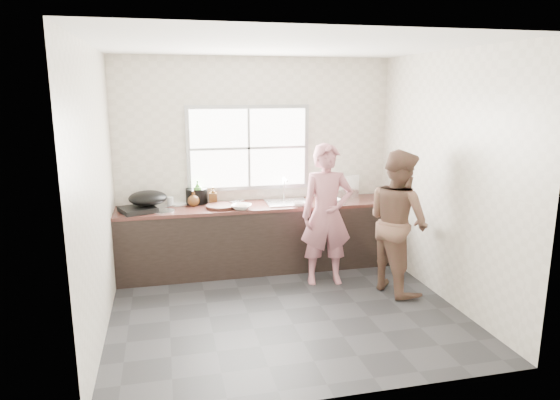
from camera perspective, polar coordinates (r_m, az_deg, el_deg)
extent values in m
cube|color=#262628|center=(5.44, 0.55, -12.44)|extent=(3.60, 3.20, 0.01)
cube|color=silver|center=(4.95, 0.62, 17.30)|extent=(3.60, 3.20, 0.01)
cube|color=beige|center=(6.57, -2.75, 4.28)|extent=(3.60, 0.01, 2.70)
cube|color=silver|center=(4.93, -20.27, 0.71)|extent=(0.01, 3.20, 2.70)
cube|color=silver|center=(5.72, 18.44, 2.40)|extent=(0.01, 3.20, 2.70)
cube|color=silver|center=(3.53, 6.79, -3.09)|extent=(3.60, 0.01, 2.70)
cube|color=black|center=(6.48, -2.16, -4.38)|extent=(3.60, 0.62, 0.82)
cube|color=#3A1D17|center=(6.36, -2.19, -0.67)|extent=(3.60, 0.64, 0.04)
cube|color=silver|center=(6.43, 0.87, -0.29)|extent=(0.55, 0.45, 0.02)
cylinder|color=silver|center=(6.59, 0.45, 1.32)|extent=(0.02, 0.02, 0.30)
cube|color=#9EA0A5|center=(6.52, -3.62, 5.97)|extent=(1.60, 0.05, 1.10)
cube|color=white|center=(6.49, -3.58, 5.94)|extent=(1.50, 0.01, 1.00)
imported|color=#AB6771|center=(5.94, 5.35, -2.20)|extent=(0.62, 0.44, 1.58)
imported|color=brown|center=(5.84, 13.33, -2.41)|extent=(0.79, 0.92, 1.65)
cylinder|color=black|center=(6.20, -6.75, -0.73)|extent=(0.46, 0.46, 0.04)
cube|color=#B7BABE|center=(6.36, -5.00, -0.13)|extent=(0.22, 0.18, 0.01)
imported|color=white|center=(6.10, -4.43, -0.79)|extent=(0.32, 0.32, 0.06)
imported|color=silver|center=(6.38, 5.94, -0.24)|extent=(0.22, 0.22, 0.06)
imported|color=silver|center=(6.25, 2.26, -0.41)|extent=(0.28, 0.28, 0.07)
cylinder|color=black|center=(6.46, -9.50, 0.45)|extent=(0.35, 0.35, 0.20)
cylinder|color=white|center=(6.47, -11.54, -0.43)|extent=(0.26, 0.26, 0.02)
imported|color=#4B9D33|center=(6.39, -9.38, 0.87)|extent=(0.16, 0.16, 0.32)
imported|color=#472B11|center=(6.39, -7.66, 0.43)|extent=(0.11, 0.11, 0.21)
imported|color=#4B2C12|center=(6.34, -9.85, 0.11)|extent=(0.17, 0.17, 0.18)
cylinder|color=white|center=(6.43, -12.41, -0.14)|extent=(0.10, 0.10, 0.11)
cube|color=black|center=(6.19, -15.93, -1.07)|extent=(0.50, 0.50, 0.06)
ellipsoid|color=black|center=(6.24, -14.87, 0.22)|extent=(0.60, 0.60, 0.17)
cube|color=white|center=(6.81, 6.91, 1.63)|extent=(0.48, 0.41, 0.31)
cylinder|color=silver|center=(6.13, -13.22, -1.25)|extent=(0.34, 0.34, 0.01)
cylinder|color=silver|center=(6.41, -13.60, -0.69)|extent=(0.34, 0.34, 0.01)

